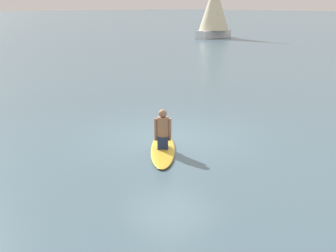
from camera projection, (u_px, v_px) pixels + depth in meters
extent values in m
plane|color=slate|center=(170.00, 138.00, 12.79)|extent=(400.00, 400.00, 0.00)
ellipsoid|color=gold|center=(163.00, 149.00, 11.64)|extent=(2.59, 2.48, 0.09)
cube|color=navy|center=(163.00, 142.00, 11.58)|extent=(0.45, 0.44, 0.32)
cylinder|color=#9E7051|center=(163.00, 127.00, 11.47)|extent=(0.43, 0.43, 0.54)
sphere|color=#9E7051|center=(163.00, 113.00, 11.37)|extent=(0.22, 0.22, 0.22)
cylinder|color=#9E7051|center=(156.00, 130.00, 11.49)|extent=(0.12, 0.12, 0.60)
cylinder|color=#9E7051|center=(170.00, 130.00, 11.49)|extent=(0.12, 0.12, 0.60)
cube|color=silver|center=(214.00, 34.00, 49.44)|extent=(1.78, 4.90, 0.87)
cylinder|color=#4C4238|center=(214.00, 3.00, 48.52)|extent=(0.38, 0.38, 5.95)
cone|color=beige|center=(214.00, 6.00, 48.61)|extent=(3.59, 3.59, 5.23)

